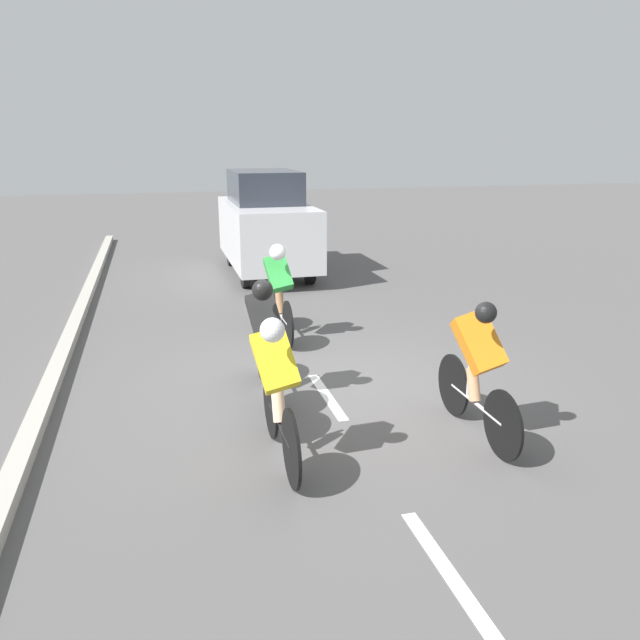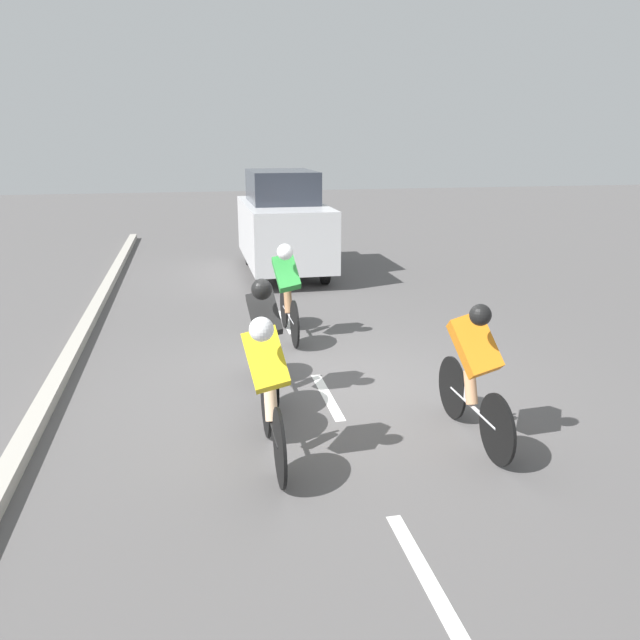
{
  "view_description": "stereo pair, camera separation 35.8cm",
  "coord_description": "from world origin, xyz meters",
  "px_view_note": "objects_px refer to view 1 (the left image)",
  "views": [
    {
      "loc": [
        1.82,
        6.91,
        2.94
      ],
      "look_at": [
        0.09,
        0.3,
        0.95
      ],
      "focal_mm": 35.0,
      "sensor_mm": 36.0,
      "label": 1
    },
    {
      "loc": [
        1.47,
        6.99,
        2.94
      ],
      "look_at": [
        0.09,
        0.3,
        0.95
      ],
      "focal_mm": 35.0,
      "sensor_mm": 36.0,
      "label": 2
    }
  ],
  "objects_px": {
    "cyclist_green": "(279,288)",
    "support_car": "(266,224)",
    "cyclist_yellow": "(277,386)",
    "cyclist_orange": "(478,366)",
    "cyclist_black": "(265,334)"
  },
  "relations": [
    {
      "from": "cyclist_green",
      "to": "cyclist_yellow",
      "type": "xyz_separation_m",
      "value": [
        0.76,
        3.73,
        -0.02
      ]
    },
    {
      "from": "cyclist_yellow",
      "to": "cyclist_orange",
      "type": "bearing_deg",
      "value": -179.88
    },
    {
      "from": "cyclist_orange",
      "to": "cyclist_yellow",
      "type": "distance_m",
      "value": 2.03
    },
    {
      "from": "cyclist_green",
      "to": "support_car",
      "type": "xyz_separation_m",
      "value": [
        -0.65,
        -4.77,
        0.33
      ]
    },
    {
      "from": "cyclist_green",
      "to": "cyclist_yellow",
      "type": "height_order",
      "value": "cyclist_yellow"
    },
    {
      "from": "cyclist_orange",
      "to": "support_car",
      "type": "bearing_deg",
      "value": -85.82
    },
    {
      "from": "cyclist_yellow",
      "to": "cyclist_black",
      "type": "xyz_separation_m",
      "value": [
        -0.17,
        -1.58,
        0.0
      ]
    },
    {
      "from": "cyclist_yellow",
      "to": "support_car",
      "type": "relative_size",
      "value": 0.44
    },
    {
      "from": "cyclist_yellow",
      "to": "cyclist_black",
      "type": "height_order",
      "value": "cyclist_yellow"
    },
    {
      "from": "cyclist_orange",
      "to": "support_car",
      "type": "relative_size",
      "value": 0.44
    },
    {
      "from": "cyclist_orange",
      "to": "cyclist_black",
      "type": "xyz_separation_m",
      "value": [
        1.86,
        -1.57,
        -0.0
      ]
    },
    {
      "from": "cyclist_yellow",
      "to": "support_car",
      "type": "xyz_separation_m",
      "value": [
        -1.4,
        -8.5,
        0.35
      ]
    },
    {
      "from": "cyclist_green",
      "to": "cyclist_orange",
      "type": "xyz_separation_m",
      "value": [
        -1.27,
        3.73,
        -0.01
      ]
    },
    {
      "from": "cyclist_green",
      "to": "support_car",
      "type": "bearing_deg",
      "value": -97.76
    },
    {
      "from": "cyclist_yellow",
      "to": "cyclist_green",
      "type": "bearing_deg",
      "value": -101.45
    }
  ]
}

